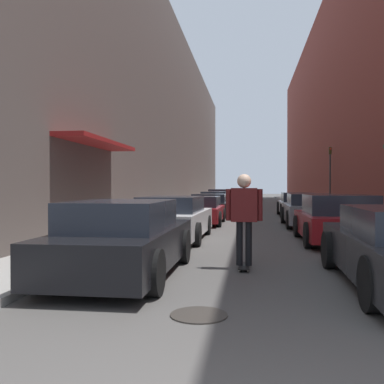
{
  "coord_description": "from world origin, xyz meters",
  "views": [
    {
      "loc": [
        -0.16,
        -1.99,
        1.57
      ],
      "look_at": [
        -2.03,
        11.88,
        1.39
      ],
      "focal_mm": 40.0,
      "sensor_mm": 36.0,
      "label": 1
    }
  ],
  "objects_px": {
    "parked_car_left_1": "(173,219)",
    "traffic_light": "(330,172)",
    "parked_car_right_3": "(297,205)",
    "skateboarder": "(244,211)",
    "parked_car_left_3": "(210,205)",
    "parked_car_right_2": "(311,210)",
    "parked_car_left_5": "(220,198)",
    "parked_car_left_0": "(124,239)",
    "parked_car_left_4": "(215,202)",
    "manhole_cover": "(199,315)",
    "parked_car_right_1": "(338,220)",
    "parked_car_left_2": "(198,211)"
  },
  "relations": [
    {
      "from": "parked_car_left_0",
      "to": "parked_car_left_3",
      "type": "relative_size",
      "value": 1.09
    },
    {
      "from": "parked_car_left_0",
      "to": "traffic_light",
      "type": "height_order",
      "value": "traffic_light"
    },
    {
      "from": "parked_car_right_2",
      "to": "parked_car_right_3",
      "type": "distance_m",
      "value": 5.79
    },
    {
      "from": "parked_car_left_3",
      "to": "skateboarder",
      "type": "bearing_deg",
      "value": -82.12
    },
    {
      "from": "parked_car_left_4",
      "to": "manhole_cover",
      "type": "distance_m",
      "value": 22.06
    },
    {
      "from": "parked_car_left_0",
      "to": "traffic_light",
      "type": "xyz_separation_m",
      "value": [
        7.13,
        20.2,
        1.86
      ]
    },
    {
      "from": "parked_car_left_3",
      "to": "parked_car_left_5",
      "type": "distance_m",
      "value": 10.29
    },
    {
      "from": "parked_car_right_2",
      "to": "parked_car_left_4",
      "type": "bearing_deg",
      "value": 114.76
    },
    {
      "from": "parked_car_left_1",
      "to": "traffic_light",
      "type": "height_order",
      "value": "traffic_light"
    },
    {
      "from": "parked_car_right_2",
      "to": "parked_car_left_3",
      "type": "bearing_deg",
      "value": 131.19
    },
    {
      "from": "parked_car_left_3",
      "to": "traffic_light",
      "type": "relative_size",
      "value": 1.02
    },
    {
      "from": "parked_car_left_4",
      "to": "parked_car_left_5",
      "type": "height_order",
      "value": "parked_car_left_5"
    },
    {
      "from": "parked_car_left_1",
      "to": "parked_car_left_4",
      "type": "bearing_deg",
      "value": 89.82
    },
    {
      "from": "parked_car_left_2",
      "to": "parked_car_left_1",
      "type": "bearing_deg",
      "value": -91.45
    },
    {
      "from": "parked_car_left_2",
      "to": "skateboarder",
      "type": "distance_m",
      "value": 9.75
    },
    {
      "from": "parked_car_left_5",
      "to": "parked_car_left_0",
      "type": "bearing_deg",
      "value": -89.89
    },
    {
      "from": "parked_car_left_3",
      "to": "skateboarder",
      "type": "xyz_separation_m",
      "value": [
        1.95,
        -14.12,
        0.53
      ]
    },
    {
      "from": "parked_car_left_1",
      "to": "parked_car_left_5",
      "type": "height_order",
      "value": "parked_car_left_5"
    },
    {
      "from": "parked_car_left_3",
      "to": "parked_car_right_2",
      "type": "bearing_deg",
      "value": -48.81
    },
    {
      "from": "parked_car_left_1",
      "to": "traffic_light",
      "type": "xyz_separation_m",
      "value": [
        7.2,
        15.03,
        1.88
      ]
    },
    {
      "from": "parked_car_left_2",
      "to": "traffic_light",
      "type": "distance_m",
      "value": 12.21
    },
    {
      "from": "parked_car_left_2",
      "to": "skateboarder",
      "type": "relative_size",
      "value": 2.2
    },
    {
      "from": "parked_car_left_5",
      "to": "traffic_light",
      "type": "xyz_separation_m",
      "value": [
        7.18,
        -5.11,
        1.85
      ]
    },
    {
      "from": "parked_car_left_2",
      "to": "parked_car_right_1",
      "type": "relative_size",
      "value": 0.99
    },
    {
      "from": "skateboarder",
      "to": "parked_car_left_1",
      "type": "bearing_deg",
      "value": 116.72
    },
    {
      "from": "parked_car_left_3",
      "to": "manhole_cover",
      "type": "relative_size",
      "value": 5.68
    },
    {
      "from": "parked_car_right_1",
      "to": "parked_car_left_5",
      "type": "bearing_deg",
      "value": 102.93
    },
    {
      "from": "parked_car_left_5",
      "to": "traffic_light",
      "type": "relative_size",
      "value": 1.04
    },
    {
      "from": "parked_car_left_5",
      "to": "traffic_light",
      "type": "distance_m",
      "value": 9.01
    },
    {
      "from": "parked_car_right_3",
      "to": "parked_car_left_4",
      "type": "bearing_deg",
      "value": 138.46
    },
    {
      "from": "skateboarder",
      "to": "parked_car_left_5",
      "type": "bearing_deg",
      "value": 94.98
    },
    {
      "from": "manhole_cover",
      "to": "parked_car_right_2",
      "type": "bearing_deg",
      "value": 76.13
    },
    {
      "from": "parked_car_left_5",
      "to": "parked_car_right_3",
      "type": "height_order",
      "value": "parked_car_left_5"
    },
    {
      "from": "parked_car_right_3",
      "to": "skateboarder",
      "type": "xyz_separation_m",
      "value": [
        -2.56,
        -14.85,
        0.5
      ]
    },
    {
      "from": "parked_car_left_0",
      "to": "parked_car_right_3",
      "type": "xyz_separation_m",
      "value": [
        4.64,
        15.76,
        -0.03
      ]
    },
    {
      "from": "parked_car_left_3",
      "to": "parked_car_right_2",
      "type": "xyz_separation_m",
      "value": [
        4.43,
        -5.06,
        0.05
      ]
    },
    {
      "from": "skateboarder",
      "to": "parked_car_right_2",
      "type": "bearing_deg",
      "value": 74.72
    },
    {
      "from": "parked_car_left_3",
      "to": "parked_car_right_1",
      "type": "height_order",
      "value": "parked_car_right_1"
    },
    {
      "from": "parked_car_right_1",
      "to": "manhole_cover",
      "type": "xyz_separation_m",
      "value": [
        -3.03,
        -7.15,
        -0.64
      ]
    },
    {
      "from": "parked_car_right_1",
      "to": "skateboarder",
      "type": "bearing_deg",
      "value": -121.38
    },
    {
      "from": "parked_car_left_1",
      "to": "manhole_cover",
      "type": "height_order",
      "value": "parked_car_left_1"
    },
    {
      "from": "parked_car_left_1",
      "to": "traffic_light",
      "type": "bearing_deg",
      "value": 64.4
    },
    {
      "from": "parked_car_right_2",
      "to": "parked_car_left_1",
      "type": "bearing_deg",
      "value": -133.96
    },
    {
      "from": "parked_car_left_2",
      "to": "parked_car_left_5",
      "type": "relative_size",
      "value": 0.98
    },
    {
      "from": "parked_car_right_2",
      "to": "traffic_light",
      "type": "bearing_deg",
      "value": 75.86
    },
    {
      "from": "parked_car_left_0",
      "to": "parked_car_left_5",
      "type": "xyz_separation_m",
      "value": [
        -0.05,
        25.32,
        0.01
      ]
    },
    {
      "from": "parked_car_left_3",
      "to": "manhole_cover",
      "type": "distance_m",
      "value": 17.2
    },
    {
      "from": "parked_car_left_2",
      "to": "parked_car_right_2",
      "type": "relative_size",
      "value": 0.93
    },
    {
      "from": "traffic_light",
      "to": "parked_car_right_2",
      "type": "bearing_deg",
      "value": -104.14
    },
    {
      "from": "parked_car_left_4",
      "to": "parked_car_right_3",
      "type": "xyz_separation_m",
      "value": [
        4.66,
        -4.13,
        0.01
      ]
    }
  ]
}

